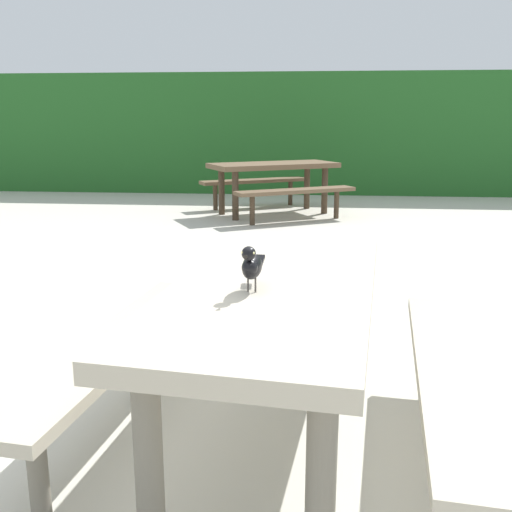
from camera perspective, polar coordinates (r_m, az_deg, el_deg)
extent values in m
plane|color=beige|center=(2.38, -3.97, -21.68)|extent=(60.00, 60.00, 0.00)
cube|color=#235B23|center=(11.29, 3.82, 11.93)|extent=(28.00, 1.41, 2.16)
cube|color=#B2A893|center=(2.32, 1.97, -3.19)|extent=(0.97, 1.88, 0.07)
cylinder|color=slate|center=(1.93, -10.51, -19.23)|extent=(0.09, 0.09, 0.67)
cylinder|color=slate|center=(1.81, 6.39, -21.40)|extent=(0.09, 0.09, 0.67)
cylinder|color=slate|center=(3.14, -0.53, -5.79)|extent=(0.09, 0.09, 0.67)
cylinder|color=slate|center=(3.07, 9.26, -6.42)|extent=(0.09, 0.09, 0.67)
cube|color=#B2A893|center=(2.63, -13.44, -8.23)|extent=(0.49, 1.73, 0.05)
cylinder|color=slate|center=(2.23, -20.66, -19.25)|extent=(0.07, 0.07, 0.39)
cylinder|color=slate|center=(3.25, -8.31, -7.86)|extent=(0.07, 0.07, 0.39)
cube|color=#B2A893|center=(2.40, 18.86, -10.70)|extent=(0.49, 1.73, 0.05)
cylinder|color=slate|center=(3.07, 17.30, -9.64)|extent=(0.07, 0.07, 0.39)
ellipsoid|color=black|center=(2.13, -0.38, -1.05)|extent=(0.08, 0.16, 0.09)
ellipsoid|color=black|center=(2.09, -0.61, -1.15)|extent=(0.07, 0.07, 0.06)
sphere|color=black|center=(2.06, -0.72, 0.25)|extent=(0.05, 0.05, 0.05)
sphere|color=#EAE08C|center=(2.04, -0.26, 0.29)|extent=(0.01, 0.01, 0.01)
sphere|color=#EAE08C|center=(2.05, -1.33, 0.34)|extent=(0.01, 0.01, 0.01)
cone|color=black|center=(2.02, -0.97, -0.01)|extent=(0.02, 0.03, 0.02)
cube|color=black|center=(2.25, 0.24, -0.63)|extent=(0.05, 0.10, 0.04)
cylinder|color=#47423D|center=(2.14, -0.05, -2.88)|extent=(0.01, 0.01, 0.05)
cylinder|color=#47423D|center=(2.14, -0.79, -2.84)|extent=(0.01, 0.01, 0.05)
cube|color=brown|center=(8.42, 1.73, 8.90)|extent=(1.94, 1.55, 0.07)
cylinder|color=#423324|center=(8.56, 6.76, 6.39)|extent=(0.09, 0.09, 0.67)
cylinder|color=#423324|center=(9.01, 5.03, 6.79)|extent=(0.09, 0.09, 0.67)
cylinder|color=#423324|center=(7.94, -2.04, 5.93)|extent=(0.09, 0.09, 0.67)
cylinder|color=#423324|center=(8.43, -3.41, 6.36)|extent=(0.09, 0.09, 0.67)
cube|color=brown|center=(7.83, 3.95, 6.40)|extent=(1.63, 1.08, 0.05)
cylinder|color=#423324|center=(8.18, 7.92, 5.04)|extent=(0.07, 0.07, 0.39)
cylinder|color=#423324|center=(7.58, -0.38, 4.52)|extent=(0.07, 0.07, 0.39)
cube|color=brown|center=(9.08, -0.21, 7.40)|extent=(1.63, 1.08, 0.05)
cylinder|color=#423324|center=(9.38, 3.40, 6.21)|extent=(0.07, 0.07, 0.39)
cylinder|color=#423324|center=(8.87, -4.02, 5.79)|extent=(0.07, 0.07, 0.39)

